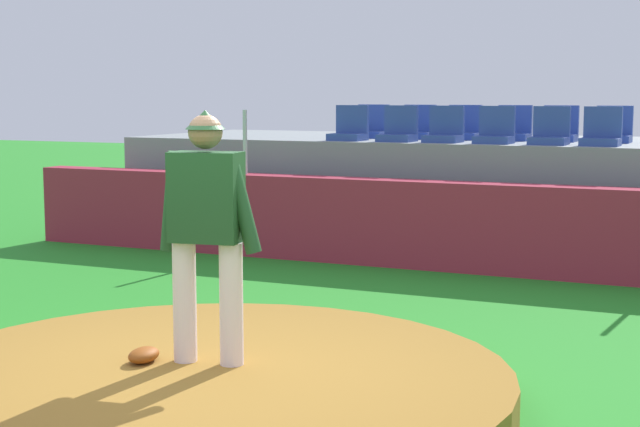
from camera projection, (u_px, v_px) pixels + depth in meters
ground_plane at (204, 403)px, 6.90m from camera, size 60.00×60.00×0.00m
pitchers_mound at (204, 387)px, 6.89m from camera, size 4.44×4.44×0.24m
pitcher at (207, 218)px, 6.94m from camera, size 0.79×0.35×1.85m
fielding_glove at (144, 355)px, 7.07m from camera, size 0.22×0.32×0.11m
brick_barrier at (443, 226)px, 12.08m from camera, size 12.28×0.40×1.11m
fence_post_left at (245, 142)px, 13.11m from camera, size 0.06×0.06×0.88m
bleacher_platform at (491, 191)px, 14.22m from camera, size 10.59×3.43×1.54m
stadium_chair_0 at (350, 129)px, 13.73m from camera, size 0.48×0.44×0.50m
stadium_chair_1 at (399, 130)px, 13.43m from camera, size 0.48×0.44×0.50m
stadium_chair_2 at (445, 131)px, 13.19m from camera, size 0.48×0.44×0.50m
stadium_chair_3 at (495, 132)px, 12.88m from camera, size 0.48×0.44×0.50m
stadium_chair_4 at (550, 133)px, 12.60m from camera, size 0.48×0.44×0.50m
stadium_chair_5 at (601, 133)px, 12.32m from camera, size 0.48×0.44×0.50m
stadium_chair_6 at (371, 127)px, 14.55m from camera, size 0.48×0.44×0.50m
stadium_chair_7 at (418, 128)px, 14.25m from camera, size 0.48×0.44×0.50m
stadium_chair_8 at (463, 129)px, 14.00m from camera, size 0.48×0.44×0.50m
stadium_chair_9 at (513, 129)px, 13.72m from camera, size 0.48×0.44×0.50m
stadium_chair_10 at (560, 130)px, 13.43m from camera, size 0.48×0.44×0.50m
stadium_chair_11 at (613, 131)px, 13.14m from camera, size 0.48×0.44×0.50m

